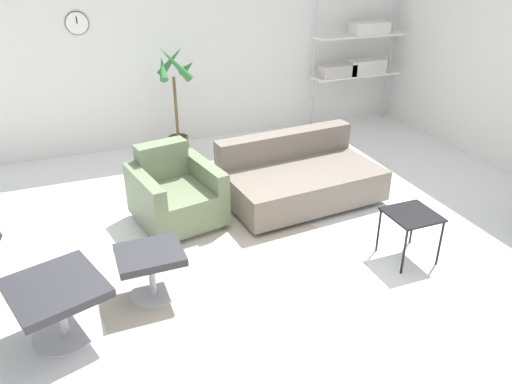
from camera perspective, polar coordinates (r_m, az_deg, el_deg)
name	(u,v)px	position (r m, az deg, el deg)	size (l,w,h in m)	color
ground_plane	(246,267)	(4.23, -1.13, -8.56)	(12.00, 12.00, 0.00)	white
wall_back	(155,36)	(6.56, -11.44, 17.12)	(12.00, 0.09, 2.80)	silver
round_rug	(240,279)	(4.09, -1.86, -9.95)	(2.19, 2.19, 0.01)	#BCB29E
ottoman	(151,263)	(3.84, -11.96, -7.91)	(0.48, 0.41, 0.40)	#BCBCC1
armchair_red	(175,196)	(4.81, -9.22, -0.43)	(0.86, 0.91, 0.73)	silver
couch_low	(299,179)	(5.20, 4.94, 1.52)	(1.62, 1.07, 0.64)	black
side_table	(412,219)	(4.34, 17.36, -2.93)	(0.40, 0.40, 0.43)	black
potted_plant	(177,108)	(6.23, -9.03, 9.51)	(0.46, 0.45, 1.41)	brown
shelf_unit	(358,56)	(7.38, 11.56, 14.94)	(1.31, 0.28, 1.78)	#BCBCC1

